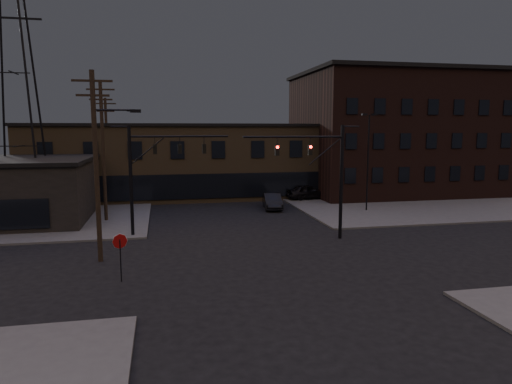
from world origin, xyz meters
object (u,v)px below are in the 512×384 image
(traffic_signal_near, at_px, (326,170))
(parked_car_lot_a, at_px, (308,192))
(stop_sign, at_px, (120,246))
(parked_car_lot_b, at_px, (389,189))
(traffic_signal_far, at_px, (149,167))
(car_crossing, at_px, (272,201))

(traffic_signal_near, height_order, parked_car_lot_a, traffic_signal_near)
(stop_sign, bearing_deg, parked_car_lot_b, 41.84)
(traffic_signal_far, xyz_separation_m, parked_car_lot_b, (26.97, 15.31, -4.25))
(stop_sign, relative_size, parked_car_lot_b, 0.58)
(stop_sign, bearing_deg, traffic_signal_far, 82.68)
(traffic_signal_near, xyz_separation_m, traffic_signal_far, (-12.07, 3.50, 0.08))
(traffic_signal_far, distance_m, parked_car_lot_b, 31.30)
(traffic_signal_near, distance_m, car_crossing, 13.41)
(car_crossing, bearing_deg, traffic_signal_far, -133.43)
(stop_sign, distance_m, parked_car_lot_b, 37.94)
(traffic_signal_near, bearing_deg, stop_sign, -154.10)
(traffic_signal_near, xyz_separation_m, parked_car_lot_b, (14.90, 18.81, -4.17))
(traffic_signal_near, relative_size, stop_sign, 3.23)
(traffic_signal_far, height_order, parked_car_lot_a, traffic_signal_far)
(traffic_signal_near, relative_size, car_crossing, 1.74)
(parked_car_lot_a, distance_m, parked_car_lot_b, 10.66)
(parked_car_lot_b, bearing_deg, parked_car_lot_a, 100.06)
(traffic_signal_near, relative_size, traffic_signal_far, 1.00)
(traffic_signal_far, height_order, parked_car_lot_b, traffic_signal_far)
(stop_sign, bearing_deg, traffic_signal_near, 25.90)
(traffic_signal_near, relative_size, parked_car_lot_a, 1.70)
(stop_sign, relative_size, car_crossing, 0.54)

